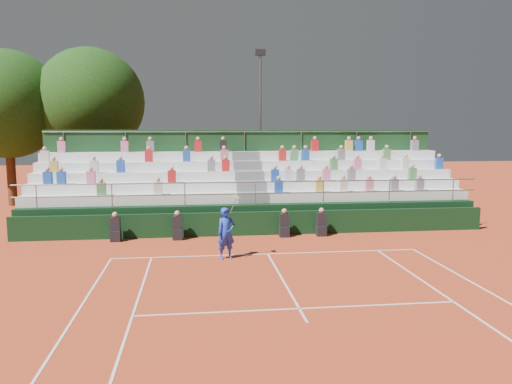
{
  "coord_description": "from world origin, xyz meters",
  "views": [
    {
      "loc": [
        -2.54,
        -17.32,
        4.54
      ],
      "look_at": [
        0.0,
        3.5,
        1.8
      ],
      "focal_mm": 35.0,
      "sensor_mm": 36.0,
      "label": 1
    }
  ],
  "objects": [
    {
      "name": "floodlight_mast",
      "position": [
        1.3,
        12.1,
        5.19
      ],
      "size": [
        0.6,
        0.25,
        9.0
      ],
      "color": "gray",
      "rests_on": "ground"
    },
    {
      "name": "tree_west",
      "position": [
        -13.14,
        12.95,
        5.81
      ],
      "size": [
        6.15,
        6.15,
        8.9
      ],
      "color": "#3C2615",
      "rests_on": "ground"
    },
    {
      "name": "tree_east",
      "position": [
        -8.61,
        13.4,
        5.99
      ],
      "size": [
        6.29,
        6.29,
        9.15
      ],
      "color": "#3C2615",
      "rests_on": "ground"
    },
    {
      "name": "courtside_wall",
      "position": [
        0.0,
        3.2,
        0.5
      ],
      "size": [
        20.0,
        0.15,
        1.0
      ],
      "primitive_type": "cube",
      "color": "black",
      "rests_on": "ground"
    },
    {
      "name": "tennis_player",
      "position": [
        -1.52,
        -0.43,
        0.9
      ],
      "size": [
        0.91,
        0.63,
        2.22
      ],
      "color": "blue",
      "rests_on": "ground"
    },
    {
      "name": "grandstand",
      "position": [
        0.01,
        6.44,
        1.07
      ],
      "size": [
        20.0,
        5.2,
        4.4
      ],
      "color": "black",
      "rests_on": "ground"
    },
    {
      "name": "line_officials",
      "position": [
        -1.32,
        2.75,
        0.48
      ],
      "size": [
        8.82,
        0.4,
        1.19
      ],
      "color": "black",
      "rests_on": "ground"
    },
    {
      "name": "ground",
      "position": [
        0.0,
        0.0,
        0.0
      ],
      "size": [
        90.0,
        90.0,
        0.0
      ],
      "primitive_type": "plane",
      "color": "#C14120",
      "rests_on": "ground"
    }
  ]
}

